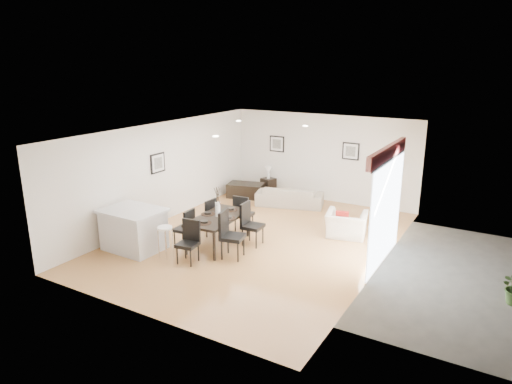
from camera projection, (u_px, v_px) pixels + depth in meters
The scene contains 26 objects.
ground at pixel (258, 240), 11.25m from camera, with size 8.00×8.00×0.00m, color #B9864B.
wall_back at pixel (323, 158), 14.20m from camera, with size 6.00×0.04×2.70m, color white.
wall_front at pixel (138, 243), 7.56m from camera, with size 6.00×0.04×2.70m, color white.
wall_left at pixel (163, 172), 12.34m from camera, with size 0.04×8.00×2.70m, color white.
wall_right at pixel (384, 207), 9.42m from camera, with size 0.04×8.00×2.70m, color white.
ceiling at pixel (259, 131), 10.51m from camera, with size 6.00×8.00×0.02m, color white.
sofa at pixel (290, 196), 13.85m from camera, with size 2.01×0.79×0.59m, color #A59886.
armchair at pixel (346, 225), 11.39m from camera, with size 0.98×0.86×0.64m, color white.
dining_table at pixel (218, 219), 10.77m from camera, with size 1.00×1.80×0.73m.
dining_chair_wnear at pixel (186, 226), 10.75m from camera, with size 0.43×0.43×0.91m.
dining_chair_wfar at pixel (208, 215), 11.46m from camera, with size 0.44×0.44×0.94m.
dining_chair_enear at pixel (229, 232), 10.11m from camera, with size 0.58×0.58×1.09m.
dining_chair_efar at pixel (249, 221), 10.85m from camera, with size 0.49×0.49×1.03m.
dining_chair_head at pixel (189, 239), 9.91m from camera, with size 0.48×0.48×0.95m.
dining_chair_foot at pixel (243, 211), 11.69m from camera, with size 0.47×0.47×0.96m.
vase at pixel (218, 204), 10.67m from camera, with size 0.93×1.42×0.72m.
coffee_table at pixel (246, 190), 14.75m from camera, with size 1.13×0.68×0.45m, color black.
side_table at pixel (268, 186), 15.10m from camera, with size 0.40×0.40×0.53m, color black.
table_lamp at pixel (268, 171), 14.96m from camera, with size 0.21×0.21×0.40m.
cushion at pixel (342, 217), 11.30m from camera, with size 0.31×0.10×0.31m, color #A31B15.
kitchen_island at pixel (134, 229), 10.59m from camera, with size 1.41×1.10×0.97m.
bar_stool at pixel (165, 231), 10.09m from camera, with size 0.33×0.33×0.73m.
framed_print_back_left at pixel (277, 144), 14.87m from camera, with size 0.52×0.04×0.52m.
framed_print_back_right at pixel (351, 151), 13.65m from camera, with size 0.52×0.04×0.52m.
framed_print_left_wall at pixel (158, 163), 12.07m from camera, with size 0.04×0.52×0.52m.
sliding_door at pixel (387, 188), 9.60m from camera, with size 0.12×2.70×2.57m.
Camera 1 is at (5.25, -9.08, 4.24)m, focal length 32.00 mm.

